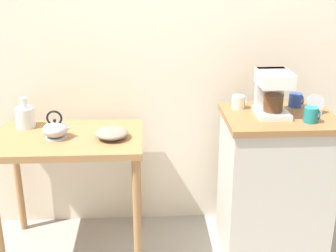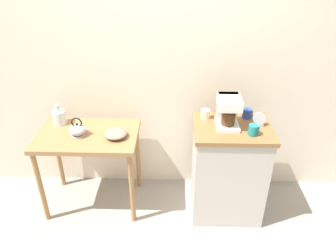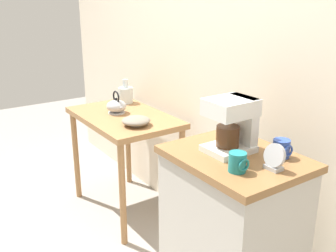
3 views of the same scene
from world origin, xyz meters
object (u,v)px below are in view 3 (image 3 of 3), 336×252
mug_blue (282,149)px  table_clock (274,158)px  glass_carafe_vase (126,94)px  teakettle (117,106)px  coffee_maker (233,123)px  mug_small_cream (227,129)px  mug_dark_teal (238,162)px  bowl_stoneware (136,121)px

mug_blue → table_clock: 0.15m
glass_carafe_vase → mug_blue: bearing=-3.0°
teakettle → coffee_maker: (1.25, -0.02, 0.22)m
mug_blue → coffee_maker: bearing=-144.5°
table_clock → teakettle: bearing=179.1°
coffee_maker → mug_small_cream: 0.23m
glass_carafe_vase → coffee_maker: size_ratio=0.73×
mug_dark_teal → mug_blue: (0.00, 0.28, -0.00)m
coffee_maker → table_clock: size_ratio=2.22×
table_clock → mug_small_cream: bearing=164.1°
coffee_maker → mug_dark_teal: bearing=-37.4°
table_clock → coffee_maker: bearing=179.7°
table_clock → glass_carafe_vase: bearing=172.7°
mug_dark_teal → table_clock: (0.07, 0.14, 0.01)m
glass_carafe_vase → mug_dark_teal: 1.70m
glass_carafe_vase → table_clock: 1.74m
teakettle → mug_small_cream: 1.09m
bowl_stoneware → mug_blue: 1.13m
coffee_maker → table_clock: bearing=-0.3°
bowl_stoneware → mug_small_cream: mug_small_cream is taller
mug_dark_teal → glass_carafe_vase: bearing=167.7°
teakettle → glass_carafe_vase: 0.29m
mug_dark_teal → bowl_stoneware: bearing=172.8°
glass_carafe_vase → mug_blue: 1.66m
bowl_stoneware → table_clock: size_ratio=1.64×
glass_carafe_vase → table_clock: (1.73, -0.22, 0.12)m
glass_carafe_vase → mug_dark_teal: mug_dark_teal is taller
teakettle → table_clock: 1.51m
mug_blue → mug_dark_teal: bearing=-90.1°
glass_carafe_vase → mug_small_cream: size_ratio=2.28×
glass_carafe_vase → mug_dark_teal: bearing=-12.3°
bowl_stoneware → mug_blue: size_ratio=2.26×
coffee_maker → table_clock: (0.26, -0.00, -0.09)m
glass_carafe_vase → mug_blue: mug_blue is taller
mug_dark_teal → mug_small_cream: bearing=143.4°
teakettle → mug_blue: bearing=4.4°
teakettle → glass_carafe_vase: glass_carafe_vase is taller
teakettle → table_clock: (1.51, -0.02, 0.13)m
teakettle → mug_blue: (1.43, 0.11, 0.12)m
bowl_stoneware → coffee_maker: (0.92, 0.00, 0.24)m
teakettle → mug_dark_teal: size_ratio=2.09×
bowl_stoneware → coffee_maker: size_ratio=0.74×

